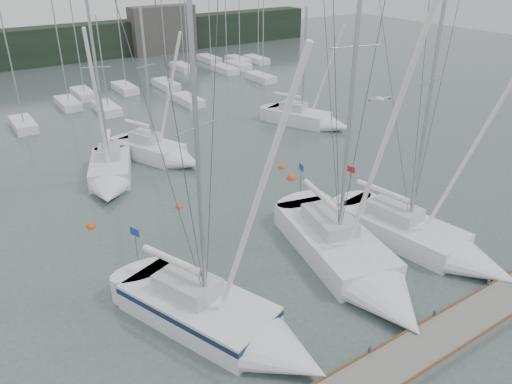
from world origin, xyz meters
TOP-DOWN VIEW (x-y plane):
  - ground at (0.00, 0.00)m, footprint 160.00×160.00m
  - dock at (0.00, -5.00)m, footprint 24.00×2.00m
  - far_treeline at (0.00, 62.00)m, footprint 90.00×4.00m
  - far_building_right at (18.00, 60.00)m, footprint 10.00×3.00m
  - mast_forest at (2.22, 43.54)m, footprint 55.63×26.65m
  - sailboat_near_left at (-5.95, 0.17)m, footprint 6.53×10.50m
  - sailboat_near_center at (1.54, 0.29)m, footprint 6.08×12.27m
  - sailboat_near_right at (6.63, -0.41)m, footprint 4.54×10.91m
  - sailboat_mid_b at (-5.16, 17.98)m, footprint 5.43×8.34m
  - sailboat_mid_c at (-0.21, 19.84)m, footprint 5.38×8.14m
  - sailboat_mid_e at (14.86, 19.95)m, footprint 5.68×8.67m
  - buoy_a at (-2.61, 12.28)m, footprint 0.46×0.46m
  - buoy_b at (6.10, 11.77)m, footprint 0.63×0.63m
  - buoy_c at (-8.14, 12.91)m, footprint 0.51×0.51m
  - seagull at (2.96, 1.39)m, footprint 1.08×0.51m
  - buoy_d at (6.69, 13.74)m, footprint 0.53×0.53m

SIDE VIEW (x-z plane):
  - ground at x=0.00m, z-range 0.00..0.00m
  - buoy_a at x=-2.61m, z-range -0.23..0.23m
  - buoy_b at x=6.10m, z-range -0.31..0.31m
  - buoy_c at x=-8.14m, z-range -0.26..0.26m
  - buoy_d at x=6.69m, z-range -0.27..0.27m
  - dock at x=0.00m, z-range 0.00..0.40m
  - mast_forest at x=2.22m, z-range -6.98..7.92m
  - sailboat_mid_e at x=14.86m, z-range -5.05..6.21m
  - sailboat_near_right at x=6.63m, z-range -7.25..8.41m
  - sailboat_mid_c at x=-0.21m, z-range -5.44..6.66m
  - sailboat_near_center at x=1.54m, z-range -8.87..10.14m
  - sailboat_mid_b at x=-5.16m, z-range -6.06..7.32m
  - sailboat_near_left at x=-5.95m, z-range -7.14..8.45m
  - far_treeline at x=0.00m, z-range 0.00..5.00m
  - far_building_right at x=18.00m, z-range 0.00..7.00m
  - seagull at x=2.96m, z-range 8.74..8.95m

